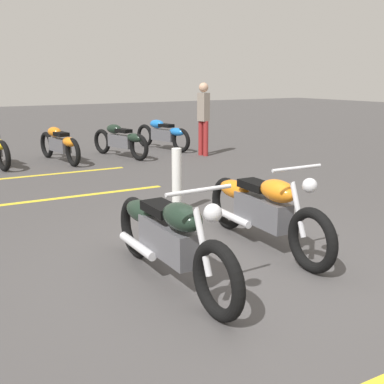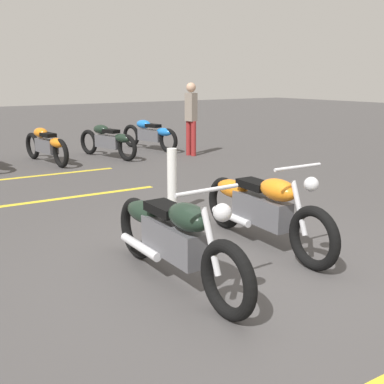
{
  "view_description": "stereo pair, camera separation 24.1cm",
  "coord_description": "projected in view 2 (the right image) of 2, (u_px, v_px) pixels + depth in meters",
  "views": [
    {
      "loc": [
        -3.4,
        2.61,
        1.91
      ],
      "look_at": [
        0.87,
        0.0,
        0.65
      ],
      "focal_mm": 42.55,
      "sensor_mm": 36.0,
      "label": 1
    },
    {
      "loc": [
        -3.27,
        2.81,
        1.91
      ],
      "look_at": [
        0.87,
        0.0,
        0.65
      ],
      "focal_mm": 42.55,
      "sensor_mm": 36.0,
      "label": 2
    }
  ],
  "objects": [
    {
      "name": "ground_plane",
      "position": [
        240.0,
        271.0,
        4.62
      ],
      "size": [
        60.0,
        60.0,
        0.0
      ],
      "primitive_type": "plane",
      "color": "#474444"
    },
    {
      "name": "motorcycle_bright_foreground",
      "position": [
        261.0,
        207.0,
        5.26
      ],
      "size": [
        2.23,
        0.62,
        1.04
      ],
      "rotation": [
        0.0,
        0.0,
        3.09
      ],
      "color": "black",
      "rests_on": "ground"
    },
    {
      "name": "motorcycle_dark_foreground",
      "position": [
        172.0,
        236.0,
        4.28
      ],
      "size": [
        2.23,
        0.62,
        1.04
      ],
      "rotation": [
        0.0,
        0.0,
        3.14
      ],
      "color": "black",
      "rests_on": "ground"
    },
    {
      "name": "motorcycle_row_far_left",
      "position": [
        151.0,
        134.0,
        12.27
      ],
      "size": [
        2.08,
        0.62,
        0.8
      ],
      "rotation": [
        0.0,
        0.0,
        0.24
      ],
      "color": "black",
      "rests_on": "ground"
    },
    {
      "name": "motorcycle_row_left",
      "position": [
        109.0,
        140.0,
        11.04
      ],
      "size": [
        2.07,
        0.65,
        0.79
      ],
      "rotation": [
        0.0,
        0.0,
        0.26
      ],
      "color": "black",
      "rests_on": "ground"
    },
    {
      "name": "motorcycle_row_center",
      "position": [
        47.0,
        145.0,
        10.32
      ],
      "size": [
        2.11,
        0.42,
        0.8
      ],
      "rotation": [
        0.0,
        0.0,
        0.13
      ],
      "color": "black",
      "rests_on": "ground"
    },
    {
      "name": "bystander_near_row",
      "position": [
        191.0,
        115.0,
        11.25
      ],
      "size": [
        0.3,
        0.24,
        1.8
      ],
      "rotation": [
        0.0,
        0.0,
        1.76
      ],
      "color": "maroon",
      "rests_on": "ground"
    },
    {
      "name": "bollard_post",
      "position": [
        172.0,
        181.0,
        6.53
      ],
      "size": [
        0.14,
        0.14,
        0.94
      ],
      "primitive_type": "cylinder",
      "color": "white",
      "rests_on": "ground"
    },
    {
      "name": "parking_stripe_mid",
      "position": [
        63.0,
        198.0,
        7.4
      ],
      "size": [
        0.31,
        3.2,
        0.01
      ],
      "primitive_type": "cube",
      "rotation": [
        0.0,
        0.0,
        1.51
      ],
      "color": "yellow",
      "rests_on": "ground"
    },
    {
      "name": "parking_stripe_far",
      "position": [
        36.0,
        176.0,
        9.08
      ],
      "size": [
        0.31,
        3.2,
        0.01
      ],
      "primitive_type": "cube",
      "rotation": [
        0.0,
        0.0,
        1.51
      ],
      "color": "yellow",
      "rests_on": "ground"
    }
  ]
}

